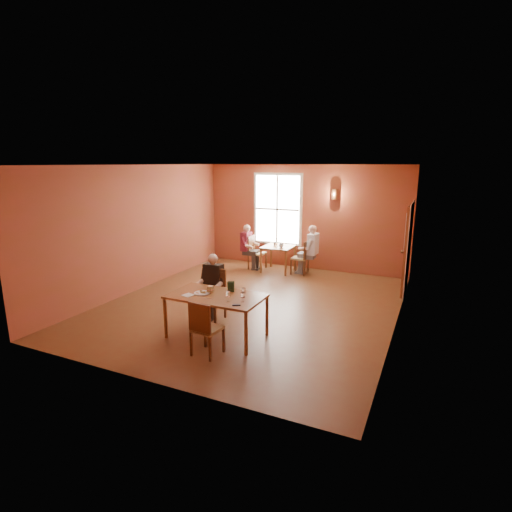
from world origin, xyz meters
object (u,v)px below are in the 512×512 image
at_px(main_table, 217,316).
at_px(chair_diner_maroon, 257,252).
at_px(chair_diner_main, 211,295).
at_px(chair_diner_white, 300,257).
at_px(chair_empty, 207,327).
at_px(diner_main, 210,290).
at_px(diner_white, 301,251).
at_px(second_table, 278,259).
at_px(diner_maroon, 257,248).

distance_m(main_table, chair_diner_maroon, 4.76).
relative_size(chair_diner_main, chair_diner_white, 1.06).
relative_size(chair_empty, chair_diner_maroon, 0.95).
relative_size(diner_main, diner_white, 0.93).
distance_m(chair_diner_main, diner_main, 0.12).
height_order(chair_empty, diner_white, diner_white).
height_order(chair_diner_white, diner_white, diner_white).
relative_size(chair_diner_main, diner_main, 0.81).
bearing_deg(chair_empty, chair_diner_main, 123.58).
height_order(main_table, second_table, main_table).
distance_m(chair_diner_main, chair_diner_maroon, 4.01).
bearing_deg(main_table, diner_white, 89.52).
bearing_deg(diner_main, chair_empty, 119.01).
relative_size(main_table, diner_white, 1.25).
distance_m(diner_main, diner_maroon, 4.05).
xyz_separation_m(chair_empty, chair_diner_maroon, (-1.50, 5.24, 0.02)).
bearing_deg(diner_white, diner_main, 172.26).
bearing_deg(diner_white, main_table, 179.52).
height_order(chair_diner_main, diner_maroon, diner_maroon).
bearing_deg(chair_diner_maroon, chair_diner_white, 90.00).
xyz_separation_m(chair_diner_main, chair_diner_maroon, (-0.79, 3.93, -0.01)).
relative_size(second_table, chair_diner_maroon, 0.85).
distance_m(chair_diner_white, diner_maroon, 1.34).
relative_size(main_table, chair_diner_main, 1.66).
relative_size(diner_main, chair_diner_maroon, 1.27).
bearing_deg(diner_main, diner_white, -97.74).
bearing_deg(chair_diner_main, diner_maroon, -78.20).
bearing_deg(second_table, main_table, -82.03).
xyz_separation_m(diner_main, chair_diner_maroon, (-0.79, 3.96, -0.13)).
relative_size(second_table, diner_maroon, 0.66).
xyz_separation_m(main_table, chair_diner_maroon, (-1.29, 4.58, 0.10)).
bearing_deg(diner_maroon, chair_diner_main, 11.80).
height_order(chair_diner_maroon, diner_maroon, diner_maroon).
distance_m(chair_empty, chair_diner_white, 5.24).
bearing_deg(chair_diner_maroon, chair_diner_main, 11.38).
bearing_deg(chair_empty, diner_main, 124.15).
bearing_deg(chair_diner_white, chair_empty, -177.84).
distance_m(main_table, second_table, 4.63).
distance_m(diner_white, chair_diner_maroon, 1.34).
height_order(second_table, diner_maroon, diner_maroon).
height_order(chair_diner_main, chair_empty, chair_diner_main).
bearing_deg(chair_empty, second_table, 104.33).
bearing_deg(diner_maroon, diner_white, 90.00).
distance_m(chair_diner_white, chair_diner_maroon, 1.30).
relative_size(chair_empty, second_table, 1.12).
bearing_deg(diner_white, chair_diner_maroon, 90.00).
xyz_separation_m(chair_empty, diner_maroon, (-1.53, 5.24, 0.16)).
bearing_deg(diner_white, chair_diner_main, 172.20).
bearing_deg(main_table, chair_diner_main, 127.57).
height_order(main_table, diner_main, diner_main).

